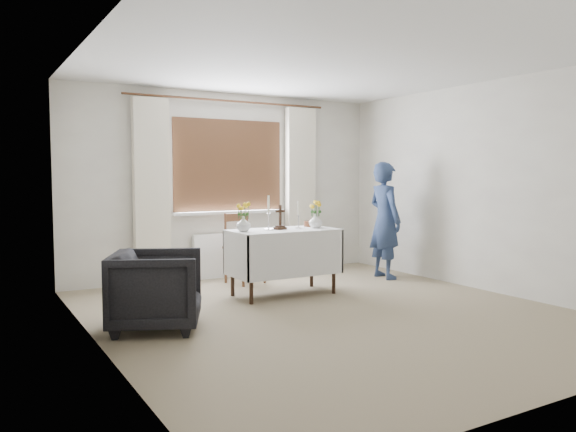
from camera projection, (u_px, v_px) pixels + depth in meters
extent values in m
plane|color=gray|center=(332.00, 314.00, 5.63)|extent=(5.00, 5.00, 0.00)
cube|color=white|center=(284.00, 262.00, 6.50)|extent=(1.24, 0.64, 0.76)
imported|color=black|center=(157.00, 290.00, 5.04)|extent=(1.03, 1.02, 0.72)
imported|color=navy|center=(385.00, 220.00, 7.54)|extent=(0.40, 0.59, 1.56)
cube|color=white|center=(231.00, 255.00, 7.69)|extent=(1.10, 0.10, 0.60)
imported|color=silver|center=(243.00, 224.00, 6.23)|extent=(0.18, 0.18, 0.17)
imported|color=silver|center=(316.00, 221.00, 6.65)|extent=(0.19, 0.19, 0.17)
cylinder|color=brown|center=(311.00, 224.00, 6.84)|extent=(0.22, 0.22, 0.07)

